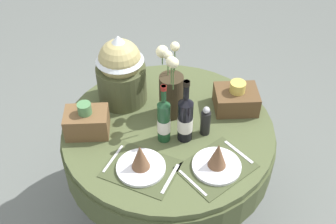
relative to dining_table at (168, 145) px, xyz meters
The scene contains 11 objects.
ground 0.59m from the dining_table, ahead, with size 8.00×8.00×0.00m, color slate.
dining_table is the anchor object (origin of this frame).
place_setting_left 0.38m from the dining_table, 117.04° to the right, with size 0.42×0.39×0.16m.
place_setting_right 0.42m from the dining_table, 53.81° to the right, with size 0.43×0.41×0.16m.
flower_vase 0.33m from the dining_table, 80.27° to the left, with size 0.14×0.28×0.44m.
wine_bottle_left 0.30m from the dining_table, 47.49° to the right, with size 0.08×0.08×0.37m.
wine_bottle_centre 0.29m from the dining_table, 106.85° to the right, with size 0.07×0.07×0.35m.
pepper_mill 0.30m from the dining_table, 16.48° to the right, with size 0.05×0.05×0.18m.
gift_tub_back_left 0.51m from the dining_table, 134.90° to the left, with size 0.28×0.28×0.42m.
woven_basket_side_left 0.48m from the dining_table, behind, with size 0.22×0.16×0.19m.
woven_basket_side_right 0.46m from the dining_table, 19.42° to the left, with size 0.24×0.19×0.18m.
Camera 1 is at (-0.09, -1.61, 2.28)m, focal length 44.48 mm.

